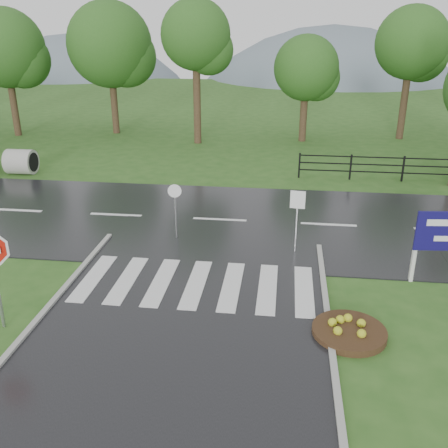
# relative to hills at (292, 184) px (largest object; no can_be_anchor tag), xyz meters

# --- Properties ---
(ground) EXTENTS (120.00, 120.00, 0.00)m
(ground) POSITION_rel_hills_xyz_m (-3.49, -65.00, 15.54)
(ground) COLOR #2D591D
(ground) RESTS_ON ground
(main_road) EXTENTS (90.00, 8.00, 0.04)m
(main_road) POSITION_rel_hills_xyz_m (-3.49, -55.00, 15.54)
(main_road) COLOR black
(main_road) RESTS_ON ground
(crosswalk) EXTENTS (6.50, 2.80, 0.02)m
(crosswalk) POSITION_rel_hills_xyz_m (-3.49, -60.00, 15.60)
(crosswalk) COLOR silver
(crosswalk) RESTS_ON ground
(fence_west) EXTENTS (9.58, 0.08, 1.20)m
(fence_west) POSITION_rel_hills_xyz_m (4.26, -49.00, 16.26)
(fence_west) COLOR black
(fence_west) RESTS_ON ground
(hills) EXTENTS (102.00, 48.00, 48.00)m
(hills) POSITION_rel_hills_xyz_m (0.00, 0.00, 0.00)
(hills) COLOR slate
(hills) RESTS_ON ground
(treeline) EXTENTS (83.20, 5.20, 10.00)m
(treeline) POSITION_rel_hills_xyz_m (-2.49, -41.00, 15.54)
(treeline) COLOR #24541A
(treeline) RESTS_ON ground
(flower_bed) EXTENTS (1.75, 1.75, 0.35)m
(flower_bed) POSITION_rel_hills_xyz_m (0.51, -61.93, 15.67)
(flower_bed) COLOR #332111
(flower_bed) RESTS_ON ground
(reg_sign_small) EXTENTS (0.46, 0.07, 2.09)m
(reg_sign_small) POSITION_rel_hills_xyz_m (-0.73, -57.48, 17.02)
(reg_sign_small) COLOR #939399
(reg_sign_small) RESTS_ON ground
(reg_sign_round) EXTENTS (0.45, 0.10, 1.95)m
(reg_sign_round) POSITION_rel_hills_xyz_m (-4.74, -56.85, 16.80)
(reg_sign_round) COLOR #939399
(reg_sign_round) RESTS_ON ground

